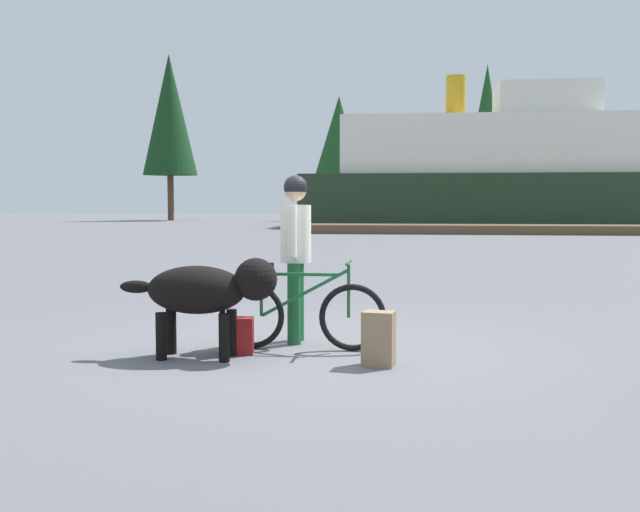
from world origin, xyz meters
The scene contains 12 objects.
ground_plane centered at (0.00, 0.00, 0.00)m, with size 160.00×160.00×0.00m, color slate.
bicycle centered at (-0.09, -0.08, 0.37)m, with size 1.68×0.44×0.89m.
person_cyclist centered at (-0.20, 0.31, 1.05)m, with size 0.32×0.53×1.74m.
dog centered at (-0.89, -0.58, 0.64)m, with size 1.52×0.53×0.95m.
backpack centered at (0.72, -0.72, 0.25)m, with size 0.28×0.20×0.49m, color #8C7251.
handbag_pannier centered at (-0.67, -0.36, 0.18)m, with size 0.32×0.18×0.35m, color maroon.
dock_pier centered at (5.57, 27.49, 0.20)m, with size 19.07×2.58×0.40m, color brown.
ferry_boat centered at (5.99, 36.76, 2.99)m, with size 22.51×7.20×8.55m.
sailboat_moored centered at (6.60, 39.24, 0.48)m, with size 8.26×2.31×7.75m.
pine_tree_far_left centered at (-17.46, 48.32, 7.93)m, with size 4.09×4.09×12.48m.
pine_tree_center centered at (-4.71, 49.06, 6.06)m, with size 3.85×3.85×9.23m.
pine_tree_far_right centered at (6.01, 48.80, 6.90)m, with size 3.07×3.07×11.26m.
Camera 1 is at (1.04, -7.44, 1.47)m, focal length 42.62 mm.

